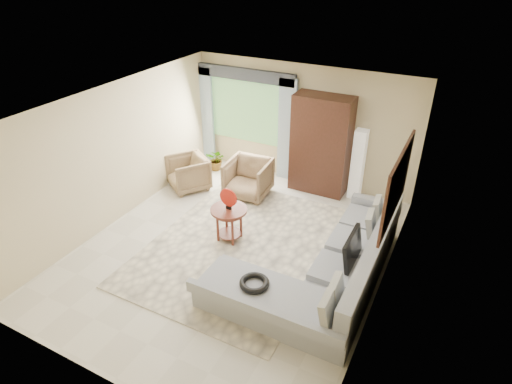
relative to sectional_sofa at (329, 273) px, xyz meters
The scene contains 17 objects.
ground 1.81m from the sectional_sofa, behind, with size 6.00×6.00×0.00m, color silver.
area_rug 1.77m from the sectional_sofa, 169.17° to the left, with size 3.00×4.00×0.02m, color #F3E5C0.
sectional_sofa is the anchor object (origin of this frame).
tv_screen 0.54m from the sectional_sofa, 34.69° to the left, with size 0.06×0.74×0.48m, color black.
garden_hose 1.28m from the sectional_sofa, 128.71° to the right, with size 0.43×0.43×0.09m, color black.
coffee_table 2.04m from the sectional_sofa, 168.78° to the left, with size 0.65×0.65×0.65m.
red_disc 2.13m from the sectional_sofa, 168.78° to the left, with size 0.34×0.34×0.03m, color red.
armchair_left 4.11m from the sectional_sofa, 156.47° to the left, with size 0.78×0.81×0.73m, color #9A8154.
armchair_right 3.15m from the sectional_sofa, 141.41° to the left, with size 0.86×0.89×0.81m, color #91784F.
potted_plant 4.57m from the sectional_sofa, 143.99° to the left, with size 0.47×0.41×0.52m, color #999999.
armoire 3.24m from the sectional_sofa, 113.06° to the left, with size 1.20×0.55×2.10m, color #321B10.
floor_lamp 3.03m from the sectional_sofa, 98.33° to the left, with size 0.24×0.24×1.50m, color silver.
window 4.58m from the sectional_sofa, 134.87° to the left, with size 1.80×0.04×1.40m, color #669E59.
curtain_left 5.25m from the sectional_sofa, 143.84° to the left, with size 0.40×0.08×2.30m, color #9EB7CC.
curtain_right 3.80m from the sectional_sofa, 124.27° to the left, with size 0.40×0.08×2.30m, color #9EB7CC.
valance 4.81m from the sectional_sofa, 135.52° to the left, with size 2.40×0.12×0.26m, color #1E232D.
wall_mirror 1.70m from the sectional_sofa, 37.80° to the left, with size 0.05×1.70×1.05m.
Camera 1 is at (3.11, -5.19, 4.64)m, focal length 30.00 mm.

